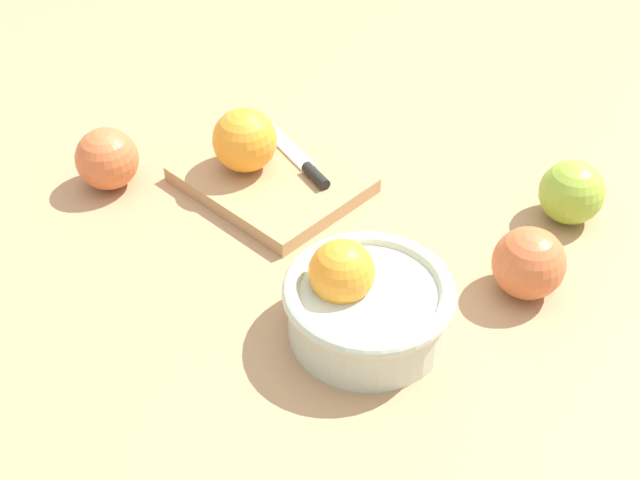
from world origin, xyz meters
The scene contains 8 objects.
ground_plane centered at (0.00, 0.00, 0.00)m, with size 2.40×2.40×0.00m, color tan.
bowl centered at (-0.16, 0.11, 0.04)m, with size 0.17×0.17×0.11m.
cutting_board centered at (0.10, 0.03, 0.01)m, with size 0.21×0.17×0.02m, color tan.
orange_on_board centered at (0.13, 0.05, 0.06)m, with size 0.08×0.08×0.08m, color orange.
knife centered at (0.08, -0.01, 0.02)m, with size 0.16×0.04×0.01m.
apple_back_right centered at (0.23, 0.19, 0.04)m, with size 0.08×0.08×0.08m, color #CC6638.
apple_front_left centered at (-0.22, -0.07, 0.04)m, with size 0.08×0.08×0.08m, color #CC6638.
apple_front_left_2 centered at (-0.17, -0.20, 0.04)m, with size 0.08×0.08×0.08m, color #8EB738.
Camera 1 is at (-0.61, 0.53, 0.66)m, focal length 49.14 mm.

